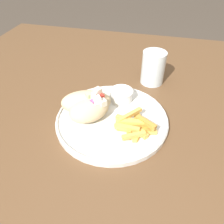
# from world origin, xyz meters

# --- Properties ---
(table) EXTENTS (1.26, 1.26, 0.76)m
(table) POSITION_xyz_m (0.00, 0.00, 0.69)
(table) COLOR brown
(table) RESTS_ON ground_plane
(plate) EXTENTS (0.30, 0.30, 0.02)m
(plate) POSITION_xyz_m (0.03, -0.01, 0.77)
(plate) COLOR white
(plate) RESTS_ON table
(pita_sandwich_near) EXTENTS (0.13, 0.13, 0.07)m
(pita_sandwich_near) POSITION_xyz_m (-0.03, -0.02, 0.81)
(pita_sandwich_near) COLOR beige
(pita_sandwich_near) RESTS_ON plate
(pita_sandwich_far) EXTENTS (0.15, 0.11, 0.07)m
(pita_sandwich_far) POSITION_xyz_m (-0.04, 0.00, 0.81)
(pita_sandwich_far) COLOR beige
(pita_sandwich_far) RESTS_ON plate
(fries_pile) EXTENTS (0.11, 0.11, 0.03)m
(fries_pile) POSITION_xyz_m (0.09, -0.04, 0.79)
(fries_pile) COLOR gold
(fries_pile) RESTS_ON plate
(sauce_ramekin) EXTENTS (0.07, 0.07, 0.03)m
(sauce_ramekin) POSITION_xyz_m (0.04, 0.07, 0.80)
(sauce_ramekin) COLOR white
(sauce_ramekin) RESTS_ON plate
(water_glass) EXTENTS (0.08, 0.08, 0.11)m
(water_glass) POSITION_xyz_m (0.11, 0.21, 0.81)
(water_glass) COLOR silver
(water_glass) RESTS_ON table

